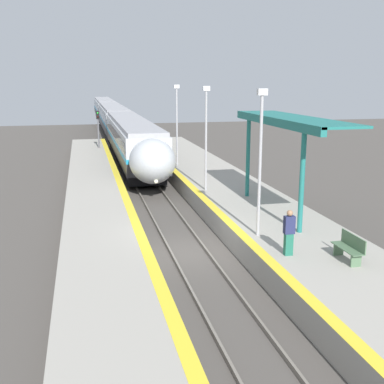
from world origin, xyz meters
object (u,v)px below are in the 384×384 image
train (114,119)px  lamppost_far (177,120)px  platform_bench (350,247)px  person_waiting (289,232)px  railway_signal (98,130)px  lamppost_near (260,154)px  lamppost_mid (206,132)px

train → lamppost_far: size_ratio=12.64×
train → lamppost_far: 28.32m
platform_bench → person_waiting: (-1.75, 0.94, 0.35)m
train → platform_bench: (4.49, -47.52, -0.69)m
railway_signal → lamppost_near: 26.77m
person_waiting → railway_signal: 29.03m
lamppost_mid → train: bearing=93.9°
platform_bench → lamppost_far: bearing=95.9°
railway_signal → lamppost_mid: size_ratio=0.76×
railway_signal → lamppost_mid: (5.04, -18.17, 1.53)m
person_waiting → lamppost_far: size_ratio=0.29×
train → railway_signal: (-2.55, -18.05, 0.48)m
person_waiting → platform_bench: bearing=-28.1°
platform_bench → lamppost_far: size_ratio=0.26×
train → lamppost_far: (2.49, -28.14, 2.01)m
lamppost_far → person_waiting: bearing=-89.2°
lamppost_near → lamppost_mid: same height
lamppost_far → train: bearing=95.1°
lamppost_far → railway_signal: bearing=116.5°
person_waiting → lamppost_mid: bearing=91.4°
platform_bench → lamppost_mid: size_ratio=0.26×
lamppost_mid → lamppost_far: 8.08m
platform_bench → lamppost_mid: bearing=100.0°
platform_bench → lamppost_near: lamppost_near is taller
train → railway_signal: size_ratio=16.69×
platform_bench → railway_signal: (-7.04, 29.47, 1.17)m
platform_bench → railway_signal: bearing=103.4°
lamppost_near → lamppost_far: same height
person_waiting → railway_signal: railway_signal is taller
lamppost_mid → lamppost_near: bearing=-90.0°
platform_bench → lamppost_mid: 11.79m
train → lamppost_mid: 36.36m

